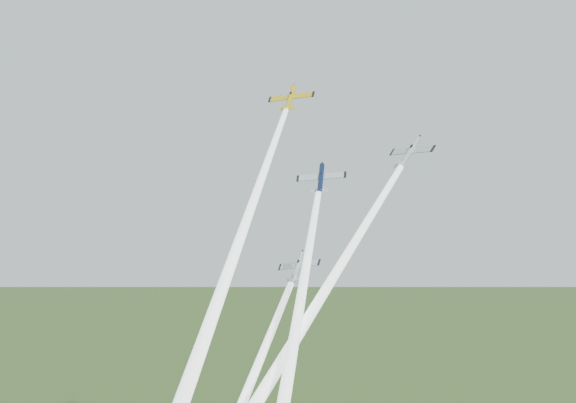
{
  "coord_description": "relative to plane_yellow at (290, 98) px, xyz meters",
  "views": [
    {
      "loc": [
        60.0,
        -98.91,
        88.69
      ],
      "look_at": [
        0.0,
        -6.0,
        92.0
      ],
      "focal_mm": 45.0,
      "sensor_mm": 36.0,
      "label": 1
    }
  ],
  "objects": [
    {
      "name": "plane_silver_right",
      "position": [
        23.92,
        -3.32,
        -11.08
      ],
      "size": [
        9.62,
        8.35,
        6.89
      ],
      "primitive_type": null,
      "rotation": [
        0.83,
        0.0,
        -0.26
      ],
      "color": "silver"
    },
    {
      "name": "smoke_trail_silver_right",
      "position": [
        17.54,
        -27.17,
        -37.87
      ],
      "size": [
        14.18,
        45.65,
        50.36
      ],
      "primitive_type": null,
      "rotation": [
        -0.74,
        0.0,
        -0.26
      ],
      "color": "white"
    },
    {
      "name": "plane_yellow",
      "position": [
        0.0,
        0.0,
        0.0
      ],
      "size": [
        10.1,
        8.41,
        7.57
      ],
      "primitive_type": null,
      "rotation": [
        0.83,
        -0.06,
        0.24
      ],
      "color": "gold"
    },
    {
      "name": "smoke_trail_navy",
      "position": [
        20.6,
        -33.04,
        -41.55
      ],
      "size": [
        18.12,
        44.0,
        49.77
      ],
      "primitive_type": null,
      "rotation": [
        -0.74,
        0.0,
        0.36
      ],
      "color": "white"
    },
    {
      "name": "plane_silver_low",
      "position": [
        11.2,
        -15.37,
        -28.41
      ],
      "size": [
        7.9,
        5.91,
        6.66
      ],
      "primitive_type": null,
      "rotation": [
        0.83,
        -0.13,
        0.08
      ],
      "color": "#B3BCC1"
    },
    {
      "name": "plane_navy",
      "position": [
        12.1,
        -10.15,
        -15.06
      ],
      "size": [
        9.76,
        8.37,
        7.05
      ],
      "primitive_type": null,
      "rotation": [
        0.83,
        -0.07,
        0.36
      ],
      "color": "#0E1A3E"
    },
    {
      "name": "smoke_trail_yellow",
      "position": [
        5.64,
        -23.42,
        -26.13
      ],
      "size": [
        12.78,
        44.71,
        49.05
      ],
      "primitive_type": null,
      "rotation": [
        -0.74,
        0.0,
        0.24
      ],
      "color": "white"
    }
  ]
}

